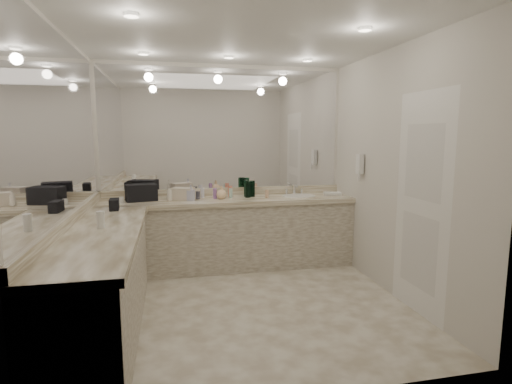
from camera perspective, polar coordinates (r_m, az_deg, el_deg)
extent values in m
plane|color=beige|center=(4.19, -1.57, -15.79)|extent=(3.20, 3.20, 0.00)
plane|color=white|center=(3.93, -1.73, 21.40)|extent=(3.20, 3.20, 0.00)
cube|color=beige|center=(5.32, -4.61, 3.82)|extent=(3.20, 0.02, 2.60)
cube|color=beige|center=(3.89, -25.50, 1.47)|extent=(0.02, 3.00, 2.60)
cube|color=beige|center=(4.43, 19.19, 2.53)|extent=(0.02, 3.00, 2.60)
cube|color=beige|center=(5.17, -4.05, -6.19)|extent=(3.20, 0.60, 0.84)
cube|color=silver|center=(5.07, -4.09, -1.28)|extent=(3.20, 0.64, 0.06)
cube|color=beige|center=(3.74, -21.15, -12.41)|extent=(0.60, 2.40, 0.84)
cube|color=silver|center=(3.61, -21.36, -5.69)|extent=(0.64, 2.42, 0.06)
cube|color=silver|center=(5.34, -4.53, 0.06)|extent=(3.20, 0.04, 0.10)
cube|color=silver|center=(3.94, -24.91, -3.58)|extent=(0.04, 3.00, 0.10)
cube|color=white|center=(5.30, -4.65, 8.94)|extent=(3.12, 0.01, 1.55)
cube|color=white|center=(3.87, -25.76, 8.48)|extent=(0.01, 2.92, 1.55)
cylinder|color=white|center=(5.29, 6.13, -0.64)|extent=(0.44, 0.44, 0.03)
cube|color=silver|center=(5.48, 5.46, 0.46)|extent=(0.24, 0.16, 0.14)
cube|color=white|center=(5.01, 14.62, 3.89)|extent=(0.06, 0.10, 0.24)
cube|color=white|center=(4.04, 22.54, -1.73)|extent=(0.02, 0.82, 2.10)
cube|color=black|center=(5.08, -16.08, -0.04)|extent=(0.40, 0.30, 0.21)
cube|color=black|center=(4.55, -19.60, -1.70)|extent=(0.11, 0.22, 0.12)
cube|color=beige|center=(5.05, -10.39, -0.24)|extent=(0.30, 0.25, 0.15)
cube|color=white|center=(5.45, 10.85, -0.24)|extent=(0.25, 0.19, 0.04)
cylinder|color=white|center=(3.70, -21.32, -3.64)|extent=(0.07, 0.07, 0.16)
imported|color=silver|center=(4.99, -12.26, -0.19)|extent=(0.09, 0.09, 0.18)
imported|color=#B4B3CB|center=(4.95, -9.28, -0.12)|extent=(0.11, 0.11, 0.19)
imported|color=beige|center=(5.04, -4.96, -0.05)|extent=(0.16, 0.16, 0.17)
cylinder|color=#0E4C2D|center=(5.27, -0.79, 0.44)|extent=(0.06, 0.06, 0.19)
cylinder|color=#0E4C2D|center=(5.22, -1.35, 0.53)|extent=(0.07, 0.07, 0.22)
cylinder|color=#0E4C2D|center=(5.21, -0.56, 0.49)|extent=(0.07, 0.07, 0.21)
cylinder|color=#0E4C2D|center=(5.13, -1.18, 0.36)|extent=(0.07, 0.07, 0.21)
cylinder|color=#0E4C2D|center=(5.20, -1.01, 0.43)|extent=(0.07, 0.07, 0.20)
cylinder|color=silver|center=(5.16, -7.67, -0.12)|extent=(0.05, 0.05, 0.13)
cylinder|color=white|center=(5.00, -18.68, -1.08)|extent=(0.06, 0.06, 0.07)
cylinder|color=silver|center=(5.12, -3.64, -0.16)|extent=(0.04, 0.04, 0.12)
cylinder|color=#3F3F4C|center=(5.08, -8.30, -0.45)|extent=(0.05, 0.05, 0.10)
cylinder|color=#E0B28C|center=(5.10, 1.56, -0.26)|extent=(0.05, 0.05, 0.11)
cylinder|color=#9966B2|center=(5.06, -5.89, -0.22)|extent=(0.05, 0.05, 0.13)
cylinder|color=#E57F66|center=(5.21, -3.70, 0.11)|extent=(0.06, 0.06, 0.14)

